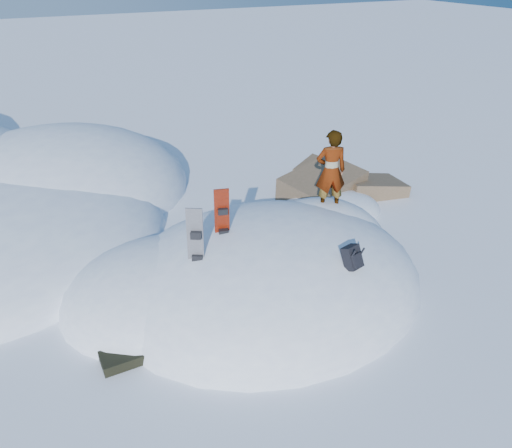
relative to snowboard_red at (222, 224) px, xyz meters
name	(u,v)px	position (x,y,z in m)	size (l,w,h in m)	color
ground	(269,285)	(0.92, -0.36, -1.62)	(120.00, 120.00, 0.00)	white
snow_mound	(257,282)	(0.74, -0.12, -1.62)	(8.00, 6.00, 3.00)	white
rock_outcrop	(332,200)	(4.63, 2.65, -1.61)	(4.68, 4.41, 1.68)	brown
snowboard_red	(222,224)	(0.00, 0.00, 0.00)	(0.34, 0.27, 1.65)	#B92509
snowboard_dark	(196,249)	(-0.78, -0.51, -0.12)	(0.36, 0.32, 1.71)	black
backpack	(353,258)	(1.87, -1.99, -0.23)	(0.41, 0.49, 0.54)	black
gear_pile	(124,355)	(-2.51, -1.26, -1.49)	(0.95, 0.71, 0.26)	black
person	(331,171)	(3.02, 0.56, 0.41)	(0.73, 0.48, 2.00)	slate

